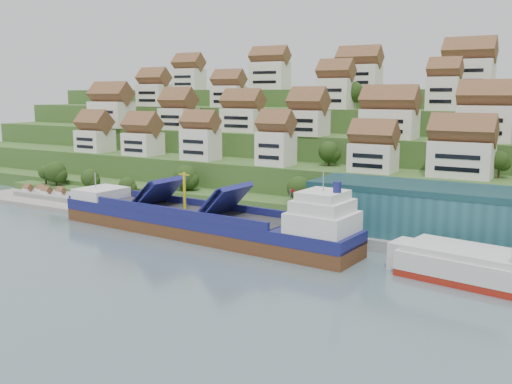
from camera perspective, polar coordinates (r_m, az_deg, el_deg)
The scene contains 11 objects.
ground at distance 121.97m, azimuth -6.35°, elevation -4.38°, with size 300.00×300.00×0.00m, color slate.
quay at distance 124.04m, azimuth 5.29°, elevation -3.59°, with size 180.00×14.00×2.20m, color gray.
pebble_beach at distance 170.10m, azimuth -19.62°, elevation -0.65°, with size 45.00×20.00×1.00m, color gray.
hillside at distance 211.03m, azimuth 10.86°, elevation 4.48°, with size 260.00×128.00×31.00m.
hillside_village at distance 170.26m, azimuth 6.52°, elevation 8.06°, with size 157.10×63.45×29.73m.
hillside_trees at distance 159.35m, azimuth 1.09°, elevation 4.93°, with size 139.69×62.61×30.41m.
warehouse at distance 114.98m, azimuth 20.32°, elevation -2.14°, with size 60.00×15.00×10.00m, color #245962.
flagpole at distance 119.24m, azimuth 3.47°, elevation -1.27°, with size 1.28×0.16×8.00m.
beach_huts at distance 170.60m, azimuth -20.40°, elevation -0.12°, with size 14.40×3.70×2.20m.
cargo_ship at distance 119.54m, azimuth -5.06°, elevation -3.13°, with size 72.36×15.91×15.84m.
second_ship at distance 97.46m, azimuth 23.12°, elevation -7.25°, with size 30.51×15.10×8.47m.
Camera 1 is at (71.77, -93.96, 29.97)m, focal length 40.00 mm.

